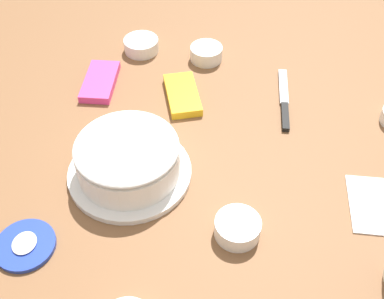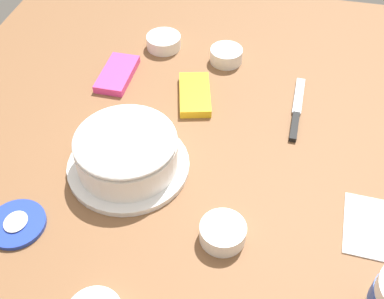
{
  "view_description": "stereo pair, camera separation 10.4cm",
  "coord_description": "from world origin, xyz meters",
  "px_view_note": "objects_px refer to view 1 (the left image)",
  "views": [
    {
      "loc": [
        0.74,
        -0.02,
        0.8
      ],
      "look_at": [
        0.03,
        -0.07,
        0.04
      ],
      "focal_mm": 44.11,
      "sensor_mm": 36.0,
      "label": 1
    },
    {
      "loc": [
        0.73,
        0.08,
        0.8
      ],
      "look_at": [
        0.03,
        -0.07,
        0.04
      ],
      "focal_mm": 44.11,
      "sensor_mm": 36.0,
      "label": 2
    }
  ],
  "objects_px": {
    "spreading_knife": "(284,104)",
    "frosted_cake": "(128,159)",
    "sprinkle_bowl_orange": "(238,227)",
    "frosting_tub_lid": "(25,245)",
    "candy_box_upper": "(182,95)",
    "sprinkle_bowl_rainbow": "(141,45)",
    "sprinkle_bowl_yellow": "(206,53)",
    "candy_box_lower": "(100,81)"
  },
  "relations": [
    {
      "from": "spreading_knife",
      "to": "frosted_cake",
      "type": "bearing_deg",
      "value": -54.25
    },
    {
      "from": "frosted_cake",
      "to": "sprinkle_bowl_orange",
      "type": "xyz_separation_m",
      "value": [
        0.14,
        0.24,
        -0.03
      ]
    },
    {
      "from": "frosting_tub_lid",
      "to": "sprinkle_bowl_orange",
      "type": "relative_size",
      "value": 1.29
    },
    {
      "from": "sprinkle_bowl_orange",
      "to": "candy_box_upper",
      "type": "height_order",
      "value": "sprinkle_bowl_orange"
    },
    {
      "from": "sprinkle_bowl_orange",
      "to": "candy_box_upper",
      "type": "bearing_deg",
      "value": -160.46
    },
    {
      "from": "sprinkle_bowl_orange",
      "to": "candy_box_upper",
      "type": "relative_size",
      "value": 0.58
    },
    {
      "from": "frosted_cake",
      "to": "candy_box_upper",
      "type": "height_order",
      "value": "frosted_cake"
    },
    {
      "from": "candy_box_upper",
      "to": "sprinkle_bowl_orange",
      "type": "bearing_deg",
      "value": 5.43
    },
    {
      "from": "sprinkle_bowl_orange",
      "to": "candy_box_upper",
      "type": "distance_m",
      "value": 0.43
    },
    {
      "from": "sprinkle_bowl_rainbow",
      "to": "sprinkle_bowl_yellow",
      "type": "xyz_separation_m",
      "value": [
        0.03,
        0.19,
        0.0
      ]
    },
    {
      "from": "frosted_cake",
      "to": "candy_box_lower",
      "type": "xyz_separation_m",
      "value": [
        -0.3,
        -0.13,
        -0.04
      ]
    },
    {
      "from": "frosting_tub_lid",
      "to": "sprinkle_bowl_rainbow",
      "type": "bearing_deg",
      "value": 168.82
    },
    {
      "from": "frosted_cake",
      "to": "sprinkle_bowl_orange",
      "type": "distance_m",
      "value": 0.27
    },
    {
      "from": "candy_box_lower",
      "to": "sprinkle_bowl_orange",
      "type": "bearing_deg",
      "value": 40.11
    },
    {
      "from": "candy_box_lower",
      "to": "candy_box_upper",
      "type": "xyz_separation_m",
      "value": [
        0.04,
        0.22,
        0.0
      ]
    },
    {
      "from": "sprinkle_bowl_yellow",
      "to": "candy_box_upper",
      "type": "relative_size",
      "value": 0.57
    },
    {
      "from": "frosted_cake",
      "to": "frosting_tub_lid",
      "type": "xyz_separation_m",
      "value": [
        0.2,
        -0.17,
        -0.04
      ]
    },
    {
      "from": "sprinkle_bowl_orange",
      "to": "sprinkle_bowl_rainbow",
      "type": "bearing_deg",
      "value": -155.23
    },
    {
      "from": "spreading_knife",
      "to": "sprinkle_bowl_orange",
      "type": "relative_size",
      "value": 2.6
    },
    {
      "from": "spreading_knife",
      "to": "sprinkle_bowl_orange",
      "type": "xyz_separation_m",
      "value": [
        0.39,
        -0.12,
        0.01
      ]
    },
    {
      "from": "sprinkle_bowl_rainbow",
      "to": "candy_box_upper",
      "type": "bearing_deg",
      "value": 34.02
    },
    {
      "from": "frosted_cake",
      "to": "frosting_tub_lid",
      "type": "bearing_deg",
      "value": -41.36
    },
    {
      "from": "frosting_tub_lid",
      "to": "candy_box_lower",
      "type": "bearing_deg",
      "value": 174.98
    },
    {
      "from": "sprinkle_bowl_yellow",
      "to": "candy_box_lower",
      "type": "bearing_deg",
      "value": -64.13
    },
    {
      "from": "sprinkle_bowl_orange",
      "to": "spreading_knife",
      "type": "bearing_deg",
      "value": 163.27
    },
    {
      "from": "frosted_cake",
      "to": "sprinkle_bowl_yellow",
      "type": "height_order",
      "value": "frosted_cake"
    },
    {
      "from": "frosted_cake",
      "to": "sprinkle_bowl_yellow",
      "type": "relative_size",
      "value": 3.02
    },
    {
      "from": "spreading_knife",
      "to": "candy_box_lower",
      "type": "xyz_separation_m",
      "value": [
        -0.05,
        -0.48,
        0.0
      ]
    },
    {
      "from": "sprinkle_bowl_yellow",
      "to": "candy_box_upper",
      "type": "bearing_deg",
      "value": -16.96
    },
    {
      "from": "sprinkle_bowl_rainbow",
      "to": "candy_box_lower",
      "type": "distance_m",
      "value": 0.18
    },
    {
      "from": "sprinkle_bowl_orange",
      "to": "candy_box_upper",
      "type": "xyz_separation_m",
      "value": [
        -0.4,
        -0.14,
        -0.01
      ]
    },
    {
      "from": "spreading_knife",
      "to": "sprinkle_bowl_yellow",
      "type": "distance_m",
      "value": 0.28
    },
    {
      "from": "candy_box_lower",
      "to": "candy_box_upper",
      "type": "height_order",
      "value": "candy_box_upper"
    },
    {
      "from": "frosted_cake",
      "to": "candy_box_upper",
      "type": "relative_size",
      "value": 1.73
    },
    {
      "from": "frosted_cake",
      "to": "sprinkle_bowl_rainbow",
      "type": "bearing_deg",
      "value": -174.85
    },
    {
      "from": "spreading_knife",
      "to": "sprinkle_bowl_orange",
      "type": "bearing_deg",
      "value": -16.73
    },
    {
      "from": "spreading_knife",
      "to": "sprinkle_bowl_yellow",
      "type": "height_order",
      "value": "sprinkle_bowl_yellow"
    },
    {
      "from": "sprinkle_bowl_rainbow",
      "to": "candy_box_lower",
      "type": "bearing_deg",
      "value": -28.32
    },
    {
      "from": "sprinkle_bowl_rainbow",
      "to": "candy_box_upper",
      "type": "relative_size",
      "value": 0.63
    },
    {
      "from": "frosted_cake",
      "to": "spreading_knife",
      "type": "height_order",
      "value": "frosted_cake"
    },
    {
      "from": "spreading_knife",
      "to": "candy_box_lower",
      "type": "height_order",
      "value": "candy_box_lower"
    },
    {
      "from": "frosted_cake",
      "to": "sprinkle_bowl_rainbow",
      "type": "distance_m",
      "value": 0.47
    }
  ]
}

